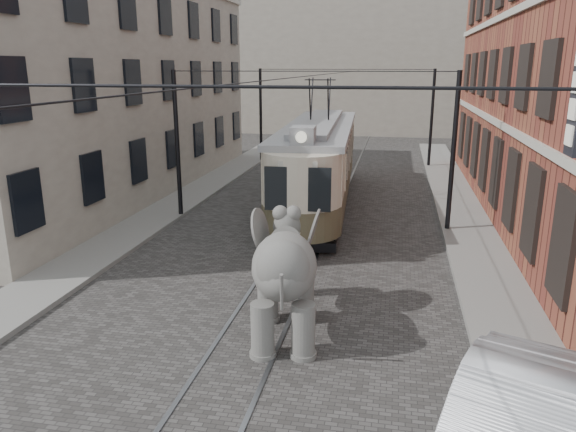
# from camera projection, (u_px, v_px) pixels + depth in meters

# --- Properties ---
(ground) EXTENTS (120.00, 120.00, 0.00)m
(ground) POSITION_uv_depth(u_px,v_px,m) (282.00, 280.00, 16.06)
(ground) COLOR #44413F
(tram_rails) EXTENTS (1.54, 80.00, 0.02)m
(tram_rails) POSITION_uv_depth(u_px,v_px,m) (282.00, 280.00, 16.06)
(tram_rails) COLOR slate
(tram_rails) RESTS_ON ground
(sidewalk_right) EXTENTS (2.00, 60.00, 0.15)m
(sidewalk_right) POSITION_uv_depth(u_px,v_px,m) (495.00, 294.00, 14.92)
(sidewalk_right) COLOR slate
(sidewalk_right) RESTS_ON ground
(sidewalk_left) EXTENTS (2.00, 60.00, 0.15)m
(sidewalk_left) POSITION_uv_depth(u_px,v_px,m) (83.00, 263.00, 17.26)
(sidewalk_left) COLOR slate
(sidewalk_left) RESTS_ON ground
(stucco_building) EXTENTS (7.00, 24.00, 10.00)m
(stucco_building) POSITION_uv_depth(u_px,v_px,m) (102.00, 90.00, 26.25)
(stucco_building) COLOR gray
(stucco_building) RESTS_ON ground
(distant_block) EXTENTS (28.00, 10.00, 14.00)m
(distant_block) POSITION_uv_depth(u_px,v_px,m) (367.00, 57.00, 52.01)
(distant_block) COLOR gray
(distant_block) RESTS_ON ground
(catenary) EXTENTS (11.00, 30.20, 6.00)m
(catenary) POSITION_uv_depth(u_px,v_px,m) (304.00, 154.00, 20.03)
(catenary) COLOR black
(catenary) RESTS_ON ground
(tram) EXTENTS (3.68, 14.29, 5.62)m
(tram) POSITION_uv_depth(u_px,v_px,m) (319.00, 143.00, 24.20)
(tram) COLOR beige
(tram) RESTS_ON ground
(elephant) EXTENTS (3.19, 4.86, 2.76)m
(elephant) POSITION_uv_depth(u_px,v_px,m) (284.00, 282.00, 12.33)
(elephant) COLOR #5B5955
(elephant) RESTS_ON ground
(parked_car) EXTENTS (3.38, 5.28, 1.64)m
(parked_car) POSITION_uv_depth(u_px,v_px,m) (512.00, 430.00, 8.19)
(parked_car) COLOR silver
(parked_car) RESTS_ON ground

